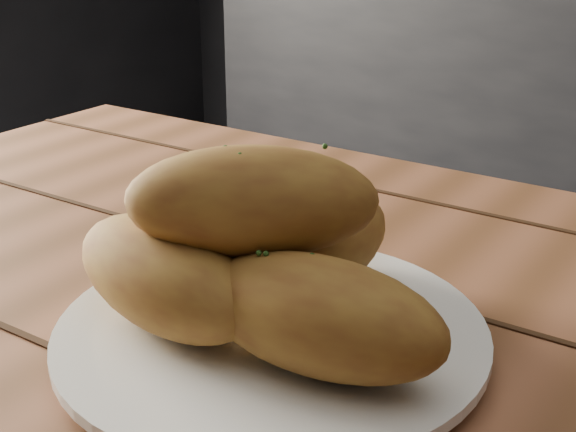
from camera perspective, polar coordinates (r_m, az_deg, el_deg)
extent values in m
cylinder|color=brown|center=(1.27, -10.06, -10.95)|extent=(0.07, 0.07, 0.71)
cylinder|color=white|center=(0.55, -1.18, -8.84)|extent=(0.26, 0.26, 0.01)
cylinder|color=white|center=(0.54, -1.19, -8.11)|extent=(0.29, 0.29, 0.01)
ellipsoid|color=olive|center=(0.53, -8.80, -4.21)|extent=(0.18, 0.11, 0.07)
ellipsoid|color=olive|center=(0.48, 2.24, -7.09)|extent=(0.17, 0.09, 0.07)
ellipsoid|color=olive|center=(0.57, 1.74, -2.04)|extent=(0.09, 0.16, 0.07)
ellipsoid|color=olive|center=(0.51, -2.61, 1.05)|extent=(0.18, 0.15, 0.07)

